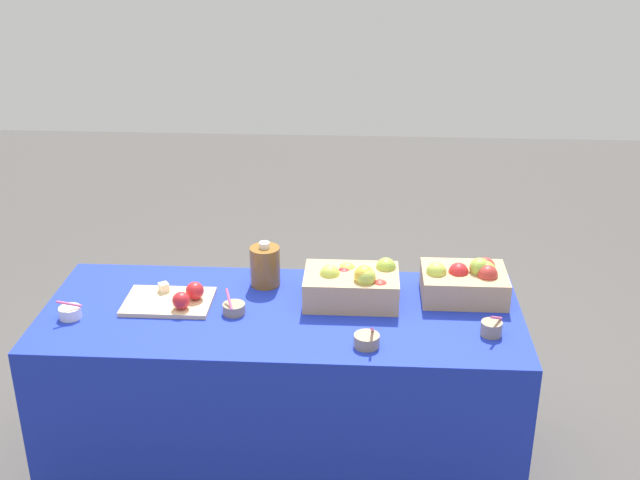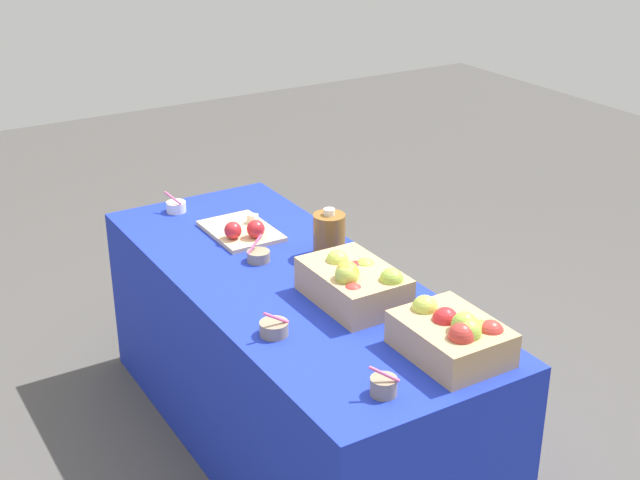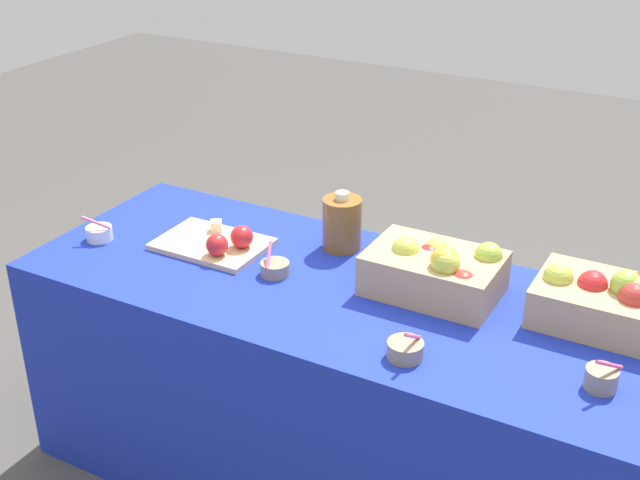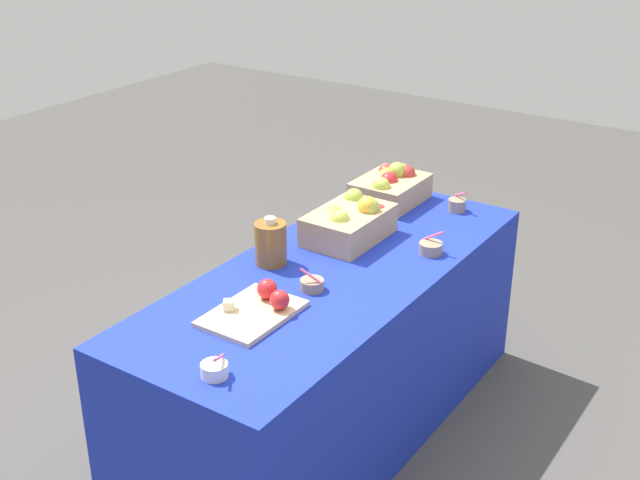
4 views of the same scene
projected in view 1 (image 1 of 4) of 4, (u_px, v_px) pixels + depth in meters
The scene contains 10 objects.
ground_plane at pixel (285, 461), 3.48m from camera, with size 10.00×10.00×0.00m, color #474442.
table at pixel (283, 389), 3.33m from camera, with size 1.90×0.76×0.74m, color #192DB7.
apple_crate_left at pixel (466, 281), 3.26m from camera, with size 0.34×0.26×0.17m.
apple_crate_middle at pixel (353, 284), 3.22m from camera, with size 0.38×0.25×0.18m.
cutting_board_front at pixel (175, 299), 3.22m from camera, with size 0.35×0.24×0.09m.
sample_bowl_near at pixel (491, 328), 3.00m from camera, with size 0.08×0.09×0.10m.
sample_bowl_mid at pixel (234, 308), 3.15m from camera, with size 0.09×0.09×0.09m.
sample_bowl_far at pixel (367, 340), 2.93m from camera, with size 0.09×0.09×0.10m.
sample_bowl_extra at pixel (70, 312), 3.12m from camera, with size 0.09×0.08×0.09m.
cider_jug at pixel (265, 266), 3.36m from camera, with size 0.13×0.13×0.19m.
Camera 1 is at (0.32, -2.78, 2.28)m, focal length 45.08 mm.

